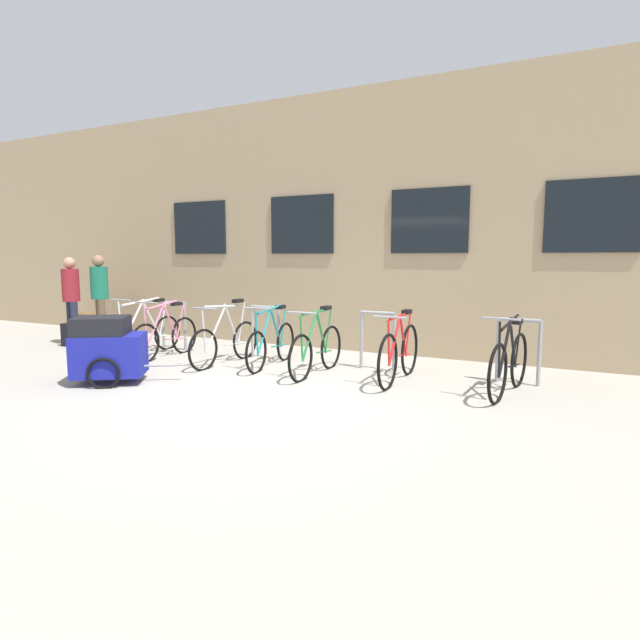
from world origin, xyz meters
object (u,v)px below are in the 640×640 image
Objects in this scene: bicycle_red at (399,353)px; person_by_bench at (71,295)px; bicycle_black at (509,363)px; backpack at (70,335)px; bicycle_green at (317,349)px; bike_trailer at (108,349)px; bicycle_white at (145,333)px; wooden_bench at (102,320)px; bicycle_pink at (166,336)px; bicycle_silver at (225,341)px; bicycle_teal at (272,343)px; person_browsing at (100,294)px.

bicycle_red is 1.03× the size of person_by_bench.
bicycle_black is 3.86× the size of backpack.
bicycle_green is 1.20× the size of bike_trailer.
bicycle_red is 1.01× the size of bicycle_white.
wooden_bench is at bearing 115.32° from person_by_bench.
bicycle_silver is (1.24, 0.01, 0.00)m from bicycle_pink.
person_by_bench is at bearing 179.50° from bicycle_black.
wooden_bench is (-4.30, 1.31, -0.03)m from bicycle_silver.
bicycle_teal is 5.18m from wooden_bench.
bicycle_black reaches higher than bicycle_pink.
person_by_bench is (-1.95, 0.07, 0.61)m from bicycle_white.
bike_trailer is 3.64m from person_by_bench.
bike_trailer is (-4.95, -1.80, 0.08)m from bicycle_black.
person_by_bench is 0.63m from person_browsing.
bicycle_silver is 3.87× the size of backpack.
bicycle_green is at bearing -12.57° from bicycle_teal.
bicycle_black reaches higher than bike_trailer.
bicycle_teal is 2.39m from bike_trailer.
bicycle_teal is at bearing -11.74° from backpack.
bicycle_green is at bearing -14.19° from backpack.
bicycle_white is at bearing -177.37° from bicycle_teal.
person_browsing is 1.00m from backpack.
bicycle_green is (-2.64, -0.09, -0.02)m from bicycle_black.
bicycle_black is at bearing 0.04° from bicycle_white.
bicycle_teal is at bearing 178.17° from bicycle_black.
person_browsing reaches higher than bicycle_green.
bicycle_white is 2.79m from wooden_bench.
bicycle_black is (5.53, 0.08, 0.02)m from bicycle_pink.
person_by_bench is (-4.50, -0.04, 0.62)m from bicycle_teal.
person_browsing reaches higher than bicycle_red.
bicycle_silver is at bearing -2.13° from person_by_bench.
bicycle_green is at bearing -0.05° from bicycle_pink.
bicycle_teal is 3.53m from bicycle_black.
bicycle_black reaches higher than wooden_bench.
bicycle_silver reaches higher than bicycle_pink.
bicycle_pink is 5.53m from bicycle_black.
bicycle_teal is at bearing 53.48° from bike_trailer.
bicycle_red is (-1.43, 0.04, 0.01)m from bicycle_black.
bicycle_pink is 2.58m from person_by_bench.
bicycle_pink is 2.89m from bicycle_green.
wooden_bench is at bearing 171.81° from bicycle_black.
bicycle_green is at bearing -178.14° from bicycle_black.
bicycle_white is 1.50m from person_browsing.
person_by_bench is at bearing 176.50° from bicycle_pink.
bicycle_teal is 0.99× the size of bicycle_silver.
bicycle_teal reaches higher than bicycle_red.
bicycle_green is at bearing -12.54° from wooden_bench.
bicycle_teal is 1.00× the size of person_by_bench.
person_browsing is (-1.90, 0.30, 0.64)m from bicycle_pink.
bicycle_silver is at bearing -16.90° from wooden_bench.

